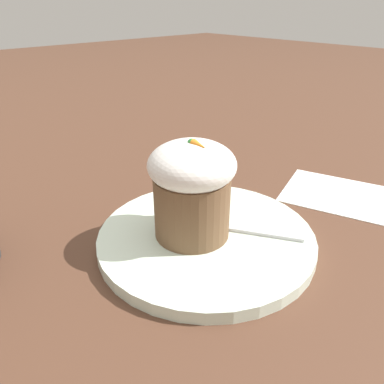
% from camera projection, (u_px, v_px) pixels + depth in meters
% --- Properties ---
extents(ground_plane, '(4.00, 4.00, 0.00)m').
position_uv_depth(ground_plane, '(206.00, 243.00, 0.43)').
color(ground_plane, '#513323').
extents(dessert_plate, '(0.24, 0.24, 0.01)m').
position_uv_depth(dessert_plate, '(206.00, 238.00, 0.42)').
color(dessert_plate, silver).
rests_on(dessert_plate, ground_plane).
extents(carrot_cake, '(0.09, 0.09, 0.11)m').
position_uv_depth(carrot_cake, '(192.00, 187.00, 0.39)').
color(carrot_cake, brown).
rests_on(carrot_cake, dessert_plate).
extents(spoon, '(0.12, 0.09, 0.01)m').
position_uv_depth(spoon, '(222.00, 226.00, 0.43)').
color(spoon, silver).
rests_on(spoon, dessert_plate).
extents(paper_napkin, '(0.17, 0.16, 0.00)m').
position_uv_depth(paper_napkin, '(335.00, 194.00, 0.53)').
color(paper_napkin, white).
rests_on(paper_napkin, ground_plane).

